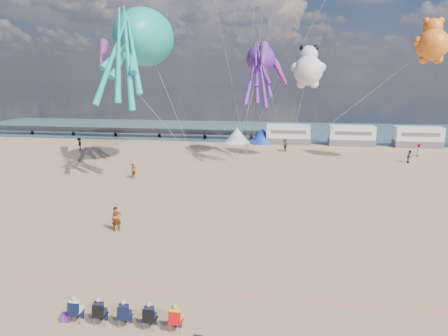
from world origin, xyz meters
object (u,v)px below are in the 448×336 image
motorhome_0 (288,134)px  kite_octopus_teal (144,37)px  tent_blue (262,136)px  sandbag_d (283,153)px  cooler_purple (66,318)px  beachgoer_1 (410,157)px  sandbag_b (236,158)px  windsock_right (280,72)px  windsock_mid (263,54)px  beachgoer_0 (419,150)px  kite_octopus_purple (261,59)px  kite_panda (308,71)px  sandbag_e (246,152)px  standing_person (116,219)px  beachgoer_5 (133,171)px  windsock_left (103,52)px  kite_teddy_orange (432,45)px  beachgoer_2 (79,144)px  sandbag_c (288,157)px  tent_white (237,135)px  spectator_row (125,312)px  beachgoer_4 (285,145)px  sandbag_a (194,160)px  motorhome_2 (418,137)px  motorhome_1 (352,136)px

motorhome_0 → kite_octopus_teal: size_ratio=0.52×
tent_blue → sandbag_d: tent_blue is taller
motorhome_0 → cooler_purple: bearing=-101.5°
beachgoer_1 → sandbag_b: beachgoer_1 is taller
beachgoer_1 → windsock_right: bearing=128.3°
tent_blue → windsock_mid: windsock_mid is taller
beachgoer_0 → kite_octopus_teal: size_ratio=0.13×
kite_octopus_purple → kite_panda: (5.67, -1.06, -1.39)m
windsock_mid → sandbag_e: bearing=108.2°
standing_person → windsock_right: bearing=34.3°
beachgoer_5 → windsock_left: (-5.36, 6.16, 12.17)m
beachgoer_5 → sandbag_e: size_ratio=3.10×
tent_blue → windsock_right: 16.09m
kite_octopus_teal → kite_teddy_orange: bearing=5.9°
motorhome_0 → beachgoer_2: bearing=-161.1°
beachgoer_1 → sandbag_c: 14.64m
tent_white → spectator_row: (0.90, -48.01, -0.55)m
beachgoer_5 → sandbag_e: bearing=-4.5°
beachgoer_2 → kite_octopus_purple: bearing=45.9°
cooler_purple → windsock_mid: (6.56, 32.10, 12.51)m
tent_white → sandbag_d: bearing=-49.0°
motorhome_0 → beachgoer_1: bearing=-39.5°
beachgoer_4 → kite_octopus_purple: 13.19m
standing_person → windsock_mid: size_ratio=0.32×
sandbag_b → windsock_right: (5.27, -0.09, 10.65)m
beachgoer_4 → beachgoer_1: bearing=-78.7°
sandbag_c → windsock_mid: windsock_mid is taller
tent_white → sandbag_a: (-3.66, -14.57, -1.09)m
windsock_left → windsock_mid: 18.16m
spectator_row → sandbag_a: spectator_row is taller
beachgoer_2 → beachgoer_5: beachgoer_2 is taller
sandbag_a → sandbag_e: 8.41m
sandbag_a → motorhome_0: bearing=51.3°
beachgoer_2 → sandbag_e: 23.58m
beachgoer_4 → beachgoer_5: 23.50m
sandbag_d → windsock_right: (-0.71, -4.25, 10.65)m
spectator_row → sandbag_c: spectator_row is taller
kite_panda → kite_teddy_orange: bearing=16.8°
windsock_right → sandbag_c: bearing=33.2°
beachgoer_1 → standing_person: bearing=170.4°
motorhome_2 → cooler_purple: size_ratio=16.50×
motorhome_1 → standing_person: bearing=-119.3°
motorhome_0 → motorhome_1: 9.50m
kite_panda → kite_teddy_orange: (13.06, -1.12, 2.69)m
beachgoer_1 → beachgoer_4: size_ratio=0.94×
spectator_row → beachgoer_4: (6.69, 41.63, 0.19)m
cooler_purple → kite_panda: kite_panda is taller
windsock_mid → beachgoer_1: bearing=11.9°
motorhome_2 → kite_octopus_teal: kite_octopus_teal is taller
beachgoer_0 → beachgoer_2: 46.28m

